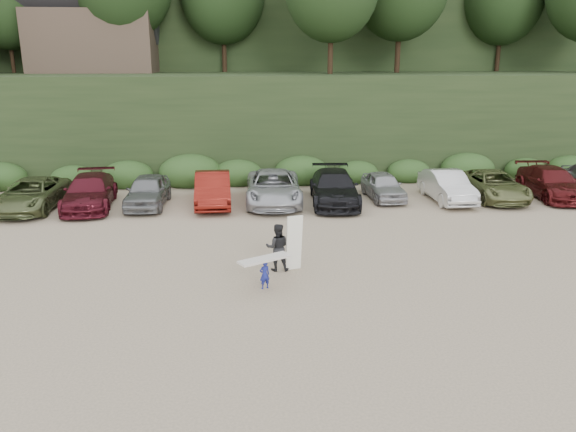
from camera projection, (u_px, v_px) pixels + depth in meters
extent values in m
plane|color=tan|center=(319.00, 278.00, 18.47)|extent=(120.00, 120.00, 0.00)
cube|color=black|center=(274.00, 118.00, 38.74)|extent=(80.00, 14.00, 6.00)
cube|color=black|center=(262.00, 47.00, 54.62)|extent=(90.00, 30.00, 16.00)
cube|color=#2B491E|center=(274.00, 173.00, 32.16)|extent=(46.20, 2.00, 1.20)
cube|color=brown|center=(97.00, 42.00, 38.26)|extent=(8.00, 6.00, 4.00)
imported|color=#535E36|center=(32.00, 194.00, 26.62)|extent=(2.66, 5.37, 1.46)
imported|color=#4E111C|center=(90.00, 192.00, 26.95)|extent=(2.62, 5.51, 1.55)
imported|color=slate|center=(148.00, 191.00, 27.23)|extent=(1.98, 4.54, 1.52)
imported|color=maroon|center=(213.00, 189.00, 27.42)|extent=(1.86, 4.89, 1.59)
imported|color=#ADAFB4|center=(273.00, 188.00, 27.75)|extent=(2.87, 5.85, 1.60)
imported|color=black|center=(334.00, 188.00, 27.68)|extent=(2.67, 5.69, 1.61)
imported|color=#9FA0A4|center=(383.00, 186.00, 28.66)|extent=(1.79, 4.06, 1.36)
imported|color=silver|center=(447.00, 186.00, 28.22)|extent=(1.67, 4.63, 1.52)
imported|color=olive|center=(493.00, 185.00, 28.65)|extent=(2.41, 5.13, 1.42)
imported|color=#4C1113|center=(551.00, 183.00, 28.95)|extent=(2.51, 5.42, 1.53)
imported|color=navy|center=(265.00, 275.00, 17.51)|extent=(0.40, 0.33, 0.93)
cube|color=silver|center=(264.00, 259.00, 17.37)|extent=(1.72, 1.24, 0.07)
imported|color=black|center=(277.00, 247.00, 18.95)|extent=(0.84, 0.67, 1.64)
cube|color=white|center=(294.00, 243.00, 18.92)|extent=(0.60, 0.42, 1.94)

